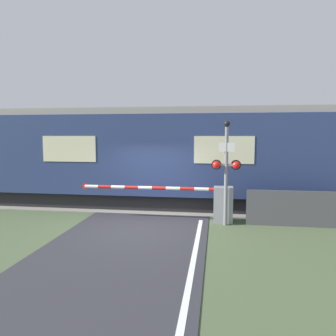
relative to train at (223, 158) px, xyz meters
name	(u,v)px	position (x,y,z in m)	size (l,w,h in m)	color
ground_plane	(141,227)	(-2.48, -3.13, -1.92)	(80.00, 80.00, 0.00)	#475638
track_bed	(159,205)	(-2.48, 0.00, -1.90)	(36.00, 3.20, 0.13)	gray
train	(223,158)	(0.00, 0.00, 0.00)	(20.12, 2.74, 3.75)	black
crossing_barrier	(212,202)	(-0.38, -2.19, -1.27)	(4.99, 0.44, 1.15)	gray
signal_post	(226,167)	(0.05, -2.51, -0.10)	(0.89, 0.26, 3.20)	gray
roadside_fence	(304,209)	(2.39, -2.36, -1.37)	(3.40, 0.06, 1.10)	#4C4C51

